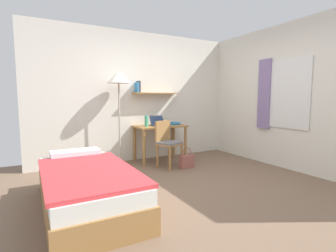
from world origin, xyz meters
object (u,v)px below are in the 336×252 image
object	(u,v)px
bed	(87,187)
standing_lamp	(119,82)
book_stack	(174,123)
handbag	(187,161)
desk	(160,132)
laptop	(158,123)
water_bottle	(146,121)
desk_chair	(167,141)

from	to	relation	value
bed	standing_lamp	world-z (taller)	standing_lamp
book_stack	handbag	bearing A→B (deg)	-102.26
standing_lamp	book_stack	bearing A→B (deg)	0.24
desk	laptop	xyz separation A→B (m)	(-0.05, 0.01, 0.19)
laptop	desk	bearing A→B (deg)	-12.00
laptop	water_bottle	distance (m)	0.30
standing_lamp	water_bottle	bearing A→B (deg)	-9.93
handbag	water_bottle	bearing A→B (deg)	128.15
bed	book_stack	xyz separation A→B (m)	(2.11, 1.62, 0.51)
water_bottle	book_stack	bearing A→B (deg)	7.97
desk_chair	laptop	distance (m)	0.61
water_bottle	handbag	size ratio (longest dim) A/B	0.59
desk_chair	book_stack	world-z (taller)	desk_chair
standing_lamp	laptop	size ratio (longest dim) A/B	5.81
water_bottle	bed	bearing A→B (deg)	-133.26
laptop	handbag	size ratio (longest dim) A/B	0.81
laptop	desk_chair	bearing A→B (deg)	-96.63
handbag	laptop	bearing A→B (deg)	107.20
desk	water_bottle	xyz separation A→B (m)	(-0.33, -0.08, 0.24)
desk	laptop	world-z (taller)	laptop
desk_chair	laptop	bearing A→B (deg)	83.37
water_bottle	handbag	bearing A→B (deg)	-51.85
bed	desk	xyz separation A→B (m)	(1.77, 1.60, 0.35)
desk_chair	handbag	distance (m)	0.50
bed	handbag	size ratio (longest dim) A/B	5.22
water_bottle	book_stack	distance (m)	0.69
desk_chair	handbag	size ratio (longest dim) A/B	2.29
desk_chair	handbag	bearing A→B (deg)	-35.61
standing_lamp	desk	bearing A→B (deg)	-0.80
handbag	desk_chair	bearing A→B (deg)	144.39
bed	handbag	bearing A→B (deg)	24.16
book_stack	bed	bearing A→B (deg)	-142.48
bed	laptop	size ratio (longest dim) A/B	6.44
book_stack	water_bottle	bearing A→B (deg)	-172.03
desk_chair	book_stack	xyz separation A→B (m)	(0.45, 0.54, 0.27)
desk	laptop	bearing A→B (deg)	168.00
standing_lamp	book_stack	size ratio (longest dim) A/B	7.75
water_bottle	book_stack	world-z (taller)	water_bottle
laptop	book_stack	size ratio (longest dim) A/B	1.33
desk_chair	standing_lamp	size ratio (longest dim) A/B	0.49
book_stack	desk	bearing A→B (deg)	-177.19
standing_lamp	handbag	distance (m)	1.92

